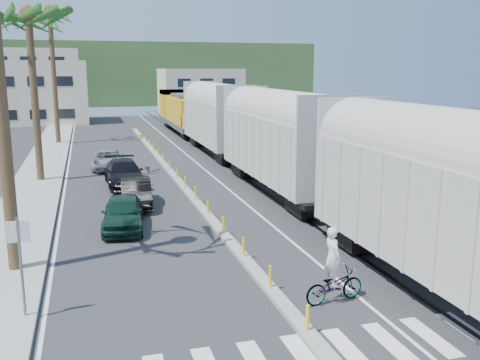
# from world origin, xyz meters

# --- Properties ---
(ground) EXTENTS (140.00, 140.00, 0.00)m
(ground) POSITION_xyz_m (0.00, 0.00, 0.00)
(ground) COLOR #28282B
(ground) RESTS_ON ground
(sidewalk) EXTENTS (3.00, 90.00, 0.15)m
(sidewalk) POSITION_xyz_m (-8.50, 25.00, 0.07)
(sidewalk) COLOR gray
(sidewalk) RESTS_ON ground
(rails) EXTENTS (1.56, 100.00, 0.06)m
(rails) POSITION_xyz_m (5.00, 28.00, 0.03)
(rails) COLOR black
(rails) RESTS_ON ground
(median) EXTENTS (0.45, 60.00, 0.85)m
(median) POSITION_xyz_m (0.00, 19.96, 0.09)
(median) COLOR gray
(median) RESTS_ON ground
(crosswalk) EXTENTS (14.00, 2.20, 0.01)m
(crosswalk) POSITION_xyz_m (0.00, -2.00, 0.01)
(crosswalk) COLOR silver
(crosswalk) RESTS_ON ground
(lane_markings) EXTENTS (9.42, 90.00, 0.01)m
(lane_markings) POSITION_xyz_m (-2.15, 25.00, 0.00)
(lane_markings) COLOR silver
(lane_markings) RESTS_ON ground
(freight_train) EXTENTS (3.00, 60.94, 5.85)m
(freight_train) POSITION_xyz_m (5.00, 20.75, 2.91)
(freight_train) COLOR #BBB7AB
(freight_train) RESTS_ON ground
(palm_trees) EXTENTS (3.50, 37.20, 13.75)m
(palm_trees) POSITION_xyz_m (-8.10, 22.70, 10.81)
(palm_trees) COLOR brown
(palm_trees) RESTS_ON ground
(street_sign) EXTENTS (0.60, 0.08, 3.00)m
(street_sign) POSITION_xyz_m (-7.30, 2.00, 1.97)
(street_sign) COLOR slate
(street_sign) RESTS_ON ground
(buildings) EXTENTS (38.00, 27.00, 10.00)m
(buildings) POSITION_xyz_m (-6.41, 71.66, 4.36)
(buildings) COLOR beige
(buildings) RESTS_ON ground
(hillside) EXTENTS (80.00, 20.00, 12.00)m
(hillside) POSITION_xyz_m (0.00, 100.00, 6.00)
(hillside) COLOR #385628
(hillside) RESTS_ON ground
(car_lead) EXTENTS (2.62, 4.70, 1.48)m
(car_lead) POSITION_xyz_m (-4.02, 10.21, 0.74)
(car_lead) COLOR #103022
(car_lead) RESTS_ON ground
(car_second) EXTENTS (2.03, 4.50, 1.42)m
(car_second) POSITION_xyz_m (-3.09, 14.12, 0.71)
(car_second) COLOR black
(car_second) RESTS_ON ground
(car_third) EXTENTS (2.59, 5.47, 1.54)m
(car_third) POSITION_xyz_m (-3.32, 19.33, 0.77)
(car_third) COLOR black
(car_third) RESTS_ON ground
(car_rear) EXTENTS (2.76, 4.94, 1.30)m
(car_rear) POSITION_xyz_m (-4.03, 25.37, 0.65)
(car_rear) COLOR #B7BABD
(car_rear) RESTS_ON ground
(cyclist) EXTENTS (1.34, 2.22, 2.37)m
(cyclist) POSITION_xyz_m (1.58, 0.72, 0.75)
(cyclist) COLOR #9EA0A5
(cyclist) RESTS_ON ground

